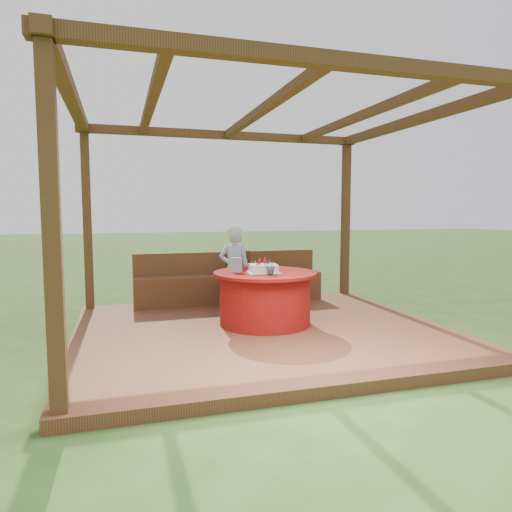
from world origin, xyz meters
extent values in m
plane|color=#294918|center=(0.00, 0.00, 0.00)|extent=(60.00, 60.00, 0.00)
cube|color=brown|center=(0.00, 0.00, 0.06)|extent=(4.50, 4.00, 0.12)
cube|color=brown|center=(-2.13, -1.88, 1.42)|extent=(0.12, 0.12, 2.60)
cube|color=brown|center=(-2.13, 1.88, 1.42)|extent=(0.12, 0.12, 2.60)
cube|color=brown|center=(2.13, 1.88, 1.42)|extent=(0.12, 0.12, 2.60)
cube|color=brown|center=(0.00, -1.88, 2.78)|extent=(4.50, 0.14, 0.12)
cube|color=brown|center=(0.00, 1.88, 2.78)|extent=(4.50, 0.14, 0.12)
cube|color=brown|center=(-2.13, 0.00, 2.78)|extent=(0.14, 4.00, 0.12)
cube|color=brown|center=(2.13, 0.00, 2.78)|extent=(0.14, 4.00, 0.12)
cube|color=brown|center=(-1.30, 0.00, 2.78)|extent=(0.10, 3.70, 0.10)
cube|color=brown|center=(0.00, 0.00, 2.78)|extent=(0.10, 3.70, 0.10)
cube|color=brown|center=(1.30, 0.00, 2.78)|extent=(0.10, 3.70, 0.10)
cube|color=brown|center=(0.00, 1.70, 0.34)|extent=(3.00, 0.42, 0.45)
cube|color=brown|center=(0.00, 1.88, 0.75)|extent=(3.00, 0.06, 0.35)
cylinder|color=#9C1811|center=(0.10, 0.16, 0.44)|extent=(1.16, 1.16, 0.64)
cylinder|color=#9C1811|center=(0.10, 0.16, 0.78)|extent=(1.32, 1.32, 0.04)
cube|color=#3D2313|center=(-0.01, 1.30, 0.52)|extent=(0.53, 0.53, 0.05)
cylinder|color=#3D2313|center=(-0.22, 1.22, 0.32)|extent=(0.04, 0.04, 0.40)
cylinder|color=#3D2313|center=(0.07, 1.09, 0.32)|extent=(0.04, 0.04, 0.40)
cylinder|color=#3D2313|center=(-0.09, 1.51, 0.32)|extent=(0.04, 0.04, 0.40)
cylinder|color=#3D2313|center=(0.20, 1.38, 0.32)|extent=(0.04, 0.04, 0.40)
cube|color=#3D2313|center=(0.06, 1.46, 0.75)|extent=(0.38, 0.20, 0.45)
imported|color=#93BFDA|center=(-0.08, 1.08, 0.73)|extent=(0.50, 0.39, 1.21)
sphere|color=white|center=(-0.08, 1.08, 1.27)|extent=(0.21, 0.21, 0.21)
cube|color=white|center=(0.06, 0.13, 0.80)|extent=(0.44, 0.44, 0.01)
cube|color=white|center=(0.06, 0.13, 0.86)|extent=(0.37, 0.31, 0.10)
cylinder|color=red|center=(0.02, 0.17, 0.94)|extent=(0.03, 0.03, 0.07)
cylinder|color=red|center=(0.09, 0.17, 0.94)|extent=(0.03, 0.03, 0.07)
sphere|color=green|center=(-0.04, 0.07, 0.92)|extent=(0.04, 0.04, 0.04)
sphere|color=yellow|center=(0.06, 0.06, 0.92)|extent=(0.04, 0.04, 0.04)
sphere|color=orange|center=(0.16, 0.08, 0.92)|extent=(0.04, 0.04, 0.04)
sphere|color=red|center=(0.00, 0.15, 0.92)|extent=(0.04, 0.04, 0.04)
sphere|color=blue|center=(0.13, 0.16, 0.92)|extent=(0.04, 0.04, 0.04)
cube|color=#CE85AF|center=(-0.26, 0.25, 0.89)|extent=(0.14, 0.10, 0.19)
imported|color=silver|center=(0.08, -0.10, 0.85)|extent=(0.12, 0.12, 0.10)
camera|label=1|loc=(-1.68, -5.34, 1.57)|focal=32.00mm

